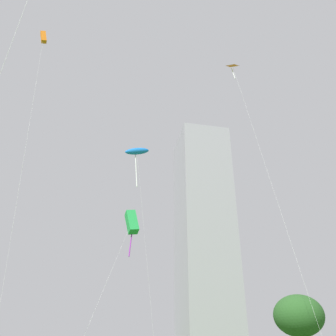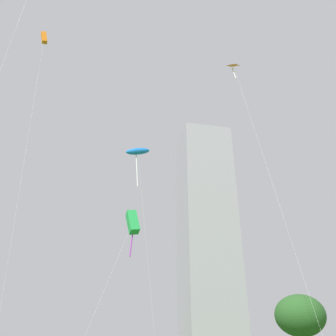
{
  "view_description": "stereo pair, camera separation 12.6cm",
  "coord_description": "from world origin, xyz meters",
  "px_view_note": "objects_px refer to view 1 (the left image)",
  "views": [
    {
      "loc": [
        -5.25,
        -7.7,
        1.94
      ],
      "look_at": [
        1.7,
        11.9,
        13.17
      ],
      "focal_mm": 39.68,
      "sensor_mm": 36.0,
      "label": 1
    },
    {
      "loc": [
        -5.14,
        -7.74,
        1.94
      ],
      "look_at": [
        1.7,
        11.9,
        13.17
      ],
      "focal_mm": 39.68,
      "sensor_mm": 36.0,
      "label": 2
    }
  ],
  "objects_px": {
    "kite_flying_3": "(137,152)",
    "distant_highrise_0": "(205,239)",
    "kite_flying_0": "(233,68)",
    "kite_flying_5": "(43,39)",
    "park_tree_0": "(299,316)",
    "kite_flying_1": "(132,222)"
  },
  "relations": [
    {
      "from": "kite_flying_3",
      "to": "distant_highrise_0",
      "type": "distance_m",
      "value": 122.32
    },
    {
      "from": "kite_flying_0",
      "to": "kite_flying_5",
      "type": "xyz_separation_m",
      "value": [
        -21.22,
        1.88,
        -0.97
      ]
    },
    {
      "from": "kite_flying_3",
      "to": "kite_flying_5",
      "type": "relative_size",
      "value": 0.69
    },
    {
      "from": "kite_flying_0",
      "to": "distant_highrise_0",
      "type": "bearing_deg",
      "value": 66.73
    },
    {
      "from": "distant_highrise_0",
      "to": "kite_flying_0",
      "type": "bearing_deg",
      "value": -105.29
    },
    {
      "from": "kite_flying_0",
      "to": "park_tree_0",
      "type": "xyz_separation_m",
      "value": [
        7.04,
        4.22,
        -26.53
      ]
    },
    {
      "from": "kite_flying_1",
      "to": "distant_highrise_0",
      "type": "bearing_deg",
      "value": 61.23
    },
    {
      "from": "distant_highrise_0",
      "to": "park_tree_0",
      "type": "bearing_deg",
      "value": -102.83
    },
    {
      "from": "kite_flying_3",
      "to": "kite_flying_5",
      "type": "bearing_deg",
      "value": -167.87
    },
    {
      "from": "kite_flying_3",
      "to": "park_tree_0",
      "type": "relative_size",
      "value": 2.67
    },
    {
      "from": "kite_flying_1",
      "to": "park_tree_0",
      "type": "xyz_separation_m",
      "value": [
        17.03,
        -1.21,
        -8.06
      ]
    },
    {
      "from": "park_tree_0",
      "to": "kite_flying_5",
      "type": "bearing_deg",
      "value": -175.26
    },
    {
      "from": "kite_flying_3",
      "to": "distant_highrise_0",
      "type": "relative_size",
      "value": 0.23
    },
    {
      "from": "kite_flying_3",
      "to": "park_tree_0",
      "type": "distance_m",
      "value": 23.05
    },
    {
      "from": "kite_flying_1",
      "to": "distant_highrise_0",
      "type": "xyz_separation_m",
      "value": [
        56.83,
        103.49,
        35.13
      ]
    },
    {
      "from": "kite_flying_1",
      "to": "park_tree_0",
      "type": "height_order",
      "value": "kite_flying_1"
    },
    {
      "from": "kite_flying_3",
      "to": "kite_flying_0",
      "type": "bearing_deg",
      "value": -22.97
    },
    {
      "from": "kite_flying_5",
      "to": "distant_highrise_0",
      "type": "height_order",
      "value": "distant_highrise_0"
    },
    {
      "from": "park_tree_0",
      "to": "distant_highrise_0",
      "type": "height_order",
      "value": "distant_highrise_0"
    },
    {
      "from": "kite_flying_0",
      "to": "kite_flying_3",
      "type": "distance_m",
      "value": 15.59
    },
    {
      "from": "kite_flying_3",
      "to": "distant_highrise_0",
      "type": "height_order",
      "value": "distant_highrise_0"
    },
    {
      "from": "kite_flying_0",
      "to": "distant_highrise_0",
      "type": "distance_m",
      "value": 119.73
    }
  ]
}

